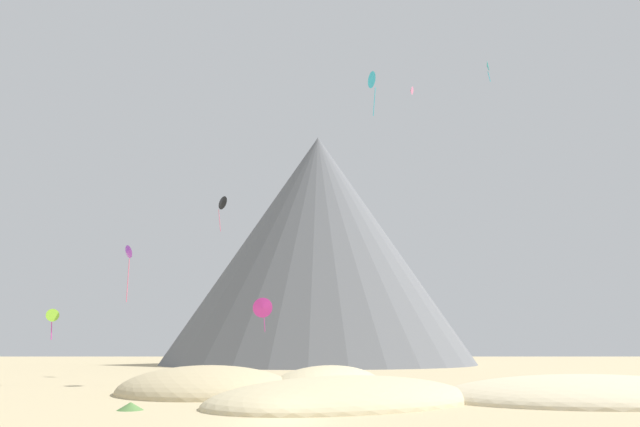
% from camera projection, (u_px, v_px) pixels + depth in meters
% --- Properties ---
extents(ground_plane, '(400.00, 400.00, 0.00)m').
position_uv_depth(ground_plane, '(283.00, 422.00, 27.62)').
color(ground_plane, '#C6B284').
extents(dune_foreground_left, '(13.74, 19.62, 3.90)m').
position_uv_depth(dune_foreground_left, '(331.00, 389.00, 49.48)').
color(dune_foreground_left, beige).
rests_on(dune_foreground_left, ground_plane).
extents(dune_foreground_right, '(24.01, 19.79, 3.26)m').
position_uv_depth(dune_foreground_right, '(592.00, 399.00, 39.64)').
color(dune_foreground_right, beige).
rests_on(dune_foreground_right, ground_plane).
extents(dune_midground, '(16.54, 18.74, 4.16)m').
position_uv_depth(dune_midground, '(210.00, 393.00, 45.40)').
color(dune_midground, '#C6B284').
rests_on(dune_midground, ground_plane).
extents(dune_back_low, '(23.79, 22.94, 3.34)m').
position_uv_depth(dune_back_low, '(349.00, 403.00, 37.03)').
color(dune_back_low, beige).
rests_on(dune_back_low, ground_plane).
extents(bush_low_patch, '(1.80, 1.80, 1.07)m').
position_uv_depth(bush_low_patch, '(320.00, 391.00, 39.93)').
color(bush_low_patch, '#477238').
rests_on(bush_low_patch, ground_plane).
extents(bush_scatter_east, '(2.27, 2.27, 0.99)m').
position_uv_depth(bush_scatter_east, '(550.00, 391.00, 40.28)').
color(bush_scatter_east, '#386633').
rests_on(bush_scatter_east, ground_plane).
extents(bush_mid_center, '(3.23, 3.23, 0.42)m').
position_uv_depth(bush_mid_center, '(226.00, 397.00, 38.80)').
color(bush_mid_center, '#568442').
rests_on(bush_mid_center, ground_plane).
extents(bush_far_right, '(2.51, 2.51, 0.88)m').
position_uv_depth(bush_far_right, '(498.00, 388.00, 43.94)').
color(bush_far_right, '#568442').
rests_on(bush_far_right, ground_plane).
extents(bush_near_left, '(2.03, 2.03, 0.44)m').
position_uv_depth(bush_near_left, '(133.00, 406.00, 32.72)').
color(bush_near_left, '#568442').
rests_on(bush_near_left, ground_plane).
extents(bush_ridge_crest, '(3.51, 3.51, 0.97)m').
position_uv_depth(bush_ridge_crest, '(335.00, 396.00, 36.37)').
color(bush_ridge_crest, '#668C4C').
rests_on(bush_ridge_crest, ground_plane).
extents(rock_massif, '(92.85, 92.85, 50.81)m').
position_uv_depth(rock_massif, '(322.00, 259.00, 128.22)').
color(rock_massif, slate).
rests_on(rock_massif, ground_plane).
extents(kite_pink_high, '(0.98, 1.34, 1.26)m').
position_uv_depth(kite_pink_high, '(413.00, 90.00, 84.77)').
color(kite_pink_high, pink).
extents(kite_violet_low, '(1.45, 1.47, 5.70)m').
position_uv_depth(kite_violet_low, '(130.00, 254.00, 58.21)').
color(kite_violet_low, purple).
extents(kite_magenta_low, '(2.63, 1.12, 4.37)m').
position_uv_depth(kite_magenta_low, '(265.00, 308.00, 75.08)').
color(kite_magenta_low, '#D1339E').
extents(kite_lime_low, '(1.17, 0.96, 2.93)m').
position_uv_depth(kite_lime_low, '(55.00, 316.00, 55.55)').
color(kite_lime_low, '#8CD133').
extents(kite_teal_high, '(0.90, 1.52, 3.02)m').
position_uv_depth(kite_teal_high, '(490.00, 66.00, 76.34)').
color(kite_teal_high, teal).
extents(kite_black_mid, '(1.61, 1.65, 4.84)m').
position_uv_depth(kite_black_mid, '(224.00, 203.00, 76.91)').
color(kite_black_mid, black).
extents(kite_cyan_high, '(1.05, 1.91, 5.23)m').
position_uv_depth(kite_cyan_high, '(375.00, 80.00, 64.62)').
color(kite_cyan_high, '#33BCDB').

